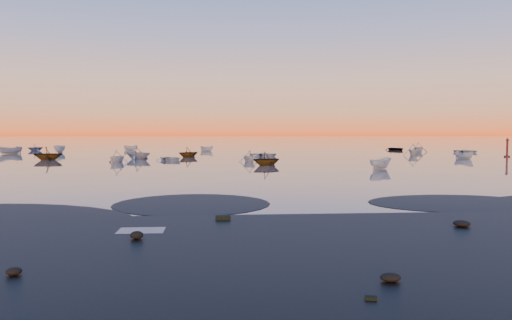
{
  "coord_description": "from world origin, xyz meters",
  "views": [
    {
      "loc": [
        -0.5,
        -25.44,
        3.82
      ],
      "look_at": [
        3.66,
        28.0,
        0.78
      ],
      "focal_mm": 35.0,
      "sensor_mm": 36.0,
      "label": 1
    }
  ],
  "objects": [
    {
      "name": "mud_lobes",
      "position": [
        0.0,
        -1.0,
        0.01
      ],
      "size": [
        140.0,
        6.0,
        0.07
      ],
      "primitive_type": null,
      "color": "black",
      "rests_on": "ground"
    },
    {
      "name": "boat_near_left",
      "position": [
        -6.6,
        41.1,
        0.0
      ],
      "size": [
        4.31,
        3.7,
        1.02
      ],
      "primitive_type": "imported",
      "rotation": [
        0.0,
        0.0,
        0.6
      ],
      "color": "silver",
      "rests_on": "ground"
    },
    {
      "name": "ground",
      "position": [
        0.0,
        100.0,
        0.0
      ],
      "size": [
        600.0,
        600.0,
        0.0
      ],
      "primitive_type": "plane",
      "color": "#70645D",
      "rests_on": "ground"
    },
    {
      "name": "moored_fleet",
      "position": [
        0.0,
        53.0,
        0.0
      ],
      "size": [
        124.0,
        58.0,
        1.2
      ],
      "primitive_type": null,
      "color": "silver",
      "rests_on": "ground"
    },
    {
      "name": "channel_marker",
      "position": [
        43.54,
        47.17,
        1.2
      ],
      "size": [
        0.86,
        0.86,
        3.05
      ],
      "color": "#41110E",
      "rests_on": "ground"
    },
    {
      "name": "boat_near_center",
      "position": [
        16.05,
        24.0,
        0.0
      ],
      "size": [
        3.42,
        3.54,
        1.2
      ],
      "primitive_type": "imported",
      "rotation": [
        0.0,
        0.0,
        2.31
      ],
      "color": "silver",
      "rests_on": "ground"
    },
    {
      "name": "boat_near_right",
      "position": [
        3.58,
        37.91,
        0.0
      ],
      "size": [
        3.53,
        2.43,
        1.13
      ],
      "primitive_type": "imported",
      "rotation": [
        0.0,
        0.0,
        3.47
      ],
      "color": "silver",
      "rests_on": "ground"
    }
  ]
}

